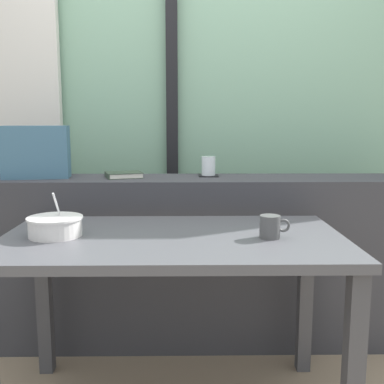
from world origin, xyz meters
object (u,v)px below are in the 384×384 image
(coaster_square, at_px, (208,176))
(closed_book, at_px, (124,175))
(juice_glass, at_px, (208,167))
(soup_bowl, at_px, (55,226))
(ceramic_mug, at_px, (271,227))
(breakfast_table, at_px, (173,262))
(throw_pillow, at_px, (36,152))

(coaster_square, distance_m, closed_book, 0.44)
(juice_glass, height_order, soup_bowl, juice_glass)
(soup_bowl, height_order, ceramic_mug, soup_bowl)
(breakfast_table, height_order, throw_pillow, throw_pillow)
(coaster_square, bearing_deg, closed_book, -173.79)
(closed_book, distance_m, ceramic_mug, 0.92)
(soup_bowl, bearing_deg, breakfast_table, 0.21)
(coaster_square, xyz_separation_m, soup_bowl, (-0.61, -0.67, -0.11))
(throw_pillow, bearing_deg, juice_glass, 3.87)
(coaster_square, relative_size, throw_pillow, 0.31)
(breakfast_table, relative_size, coaster_square, 12.92)
(breakfast_table, xyz_separation_m, throw_pillow, (-0.70, 0.61, 0.38))
(breakfast_table, distance_m, coaster_square, 0.74)
(juice_glass, relative_size, soup_bowl, 0.47)
(coaster_square, xyz_separation_m, ceramic_mug, (0.20, -0.71, -0.10))
(soup_bowl, bearing_deg, closed_book, 74.36)
(coaster_square, height_order, closed_book, closed_book)
(juice_glass, xyz_separation_m, ceramic_mug, (0.20, -0.71, -0.15))
(closed_book, bearing_deg, throw_pillow, -178.49)
(breakfast_table, bearing_deg, juice_glass, 76.03)
(throw_pillow, distance_m, ceramic_mug, 1.27)
(juice_glass, bearing_deg, ceramic_mug, -74.61)
(throw_pillow, bearing_deg, ceramic_mug, -31.62)
(throw_pillow, distance_m, soup_bowl, 0.71)
(breakfast_table, height_order, closed_book, closed_book)
(coaster_square, xyz_separation_m, throw_pillow, (-0.86, -0.06, 0.13))
(soup_bowl, bearing_deg, coaster_square, 47.92)
(soup_bowl, bearing_deg, throw_pillow, 112.62)
(breakfast_table, xyz_separation_m, soup_bowl, (-0.44, -0.00, 0.14))
(closed_book, bearing_deg, breakfast_table, -66.97)
(soup_bowl, distance_m, ceramic_mug, 0.80)
(ceramic_mug, bearing_deg, coaster_square, 105.39)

